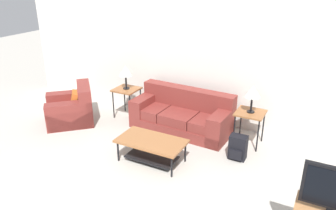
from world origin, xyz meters
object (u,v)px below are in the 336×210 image
at_px(side_table_left, 127,92).
at_px(side_table_right, 250,116).
at_px(armchair, 72,109).
at_px(backpack, 238,148).
at_px(couch, 182,116).
at_px(table_lamp_left, 126,71).
at_px(coffee_table, 151,146).
at_px(table_lamp_right, 253,92).

xyz_separation_m(side_table_left, side_table_right, (2.71, 0.00, 0.00)).
relative_size(armchair, backpack, 3.00).
bearing_deg(couch, table_lamp_left, 178.83).
distance_m(side_table_right, table_lamp_left, 2.75).
bearing_deg(side_table_left, backpack, -12.66).
height_order(side_table_left, table_lamp_left, table_lamp_left).
bearing_deg(coffee_table, table_lamp_left, 136.11).
bearing_deg(coffee_table, table_lamp_right, 46.57).
bearing_deg(side_table_right, backpack, -92.09).
bearing_deg(table_lamp_left, side_table_left, 90.00).
bearing_deg(couch, coffee_table, -87.39).
xyz_separation_m(table_lamp_left, table_lamp_right, (2.71, 0.00, 0.00)).
xyz_separation_m(armchair, table_lamp_left, (0.89, 0.78, 0.76)).
distance_m(side_table_left, table_lamp_left, 0.47).
height_order(couch, backpack, couch).
bearing_deg(table_lamp_right, couch, -178.83).
bearing_deg(table_lamp_right, side_table_left, 180.00).
xyz_separation_m(side_table_left, backpack, (2.69, -0.60, -0.36)).
height_order(armchair, table_lamp_right, table_lamp_right).
distance_m(coffee_table, side_table_right, 1.90).
relative_size(armchair, coffee_table, 1.14).
bearing_deg(coffee_table, side_table_right, 46.57).
distance_m(couch, armchair, 2.37).
distance_m(coffee_table, side_table_left, 1.99).
relative_size(armchair, side_table_left, 2.01).
xyz_separation_m(armchair, side_table_right, (3.60, 0.78, 0.29)).
bearing_deg(backpack, table_lamp_right, 87.91).
bearing_deg(backpack, armchair, -177.12).
height_order(couch, table_lamp_left, table_lamp_left).
xyz_separation_m(armchair, coffee_table, (2.31, -0.58, 0.01)).
distance_m(table_lamp_left, backpack, 2.88).
relative_size(side_table_left, table_lamp_left, 1.26).
xyz_separation_m(armchair, side_table_left, (0.89, 0.78, 0.29)).
distance_m(armchair, coffee_table, 2.38).
distance_m(couch, table_lamp_left, 1.55).
bearing_deg(backpack, side_table_left, 167.34).
xyz_separation_m(side_table_right, table_lamp_left, (-2.71, -0.00, 0.47)).
relative_size(couch, side_table_left, 3.14).
relative_size(side_table_left, table_lamp_right, 1.26).
bearing_deg(couch, side_table_right, 1.17).
relative_size(couch, side_table_right, 3.14).
bearing_deg(table_lamp_left, table_lamp_right, 0.00).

